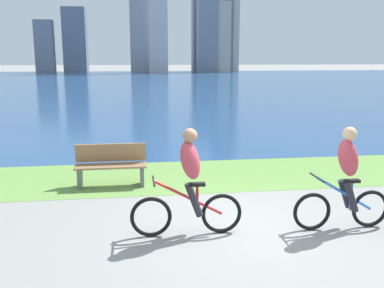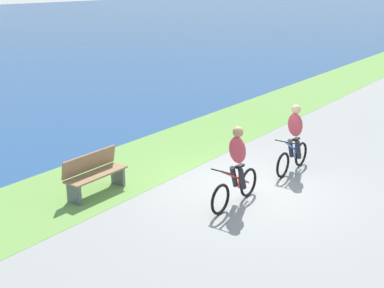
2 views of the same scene
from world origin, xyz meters
name	(u,v)px [view 1 (image 1 of 2)]	position (x,y,z in m)	size (l,w,h in m)	color
ground_plane	(238,226)	(0.00, 0.00, 0.00)	(300.00, 300.00, 0.00)	gray
grass_strip_bayside	(206,175)	(0.00, 3.09, 0.00)	(120.00, 2.76, 0.01)	#6B9947
bay_water_surface	(148,82)	(0.00, 42.45, 0.00)	(300.00, 75.95, 0.00)	navy
cyclist_lead	(189,183)	(-0.84, -0.24, 0.84)	(1.74, 0.52, 1.68)	black
cyclist_trailing	(346,179)	(1.64, -0.33, 0.83)	(1.60, 0.52, 1.66)	black
bench_near_path	(111,165)	(-2.16, 2.55, 0.45)	(1.50, 0.47, 0.90)	olive
city_skyline_far_shore	(177,25)	(6.35, 72.76, 8.39)	(35.98, 9.64, 26.95)	slate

